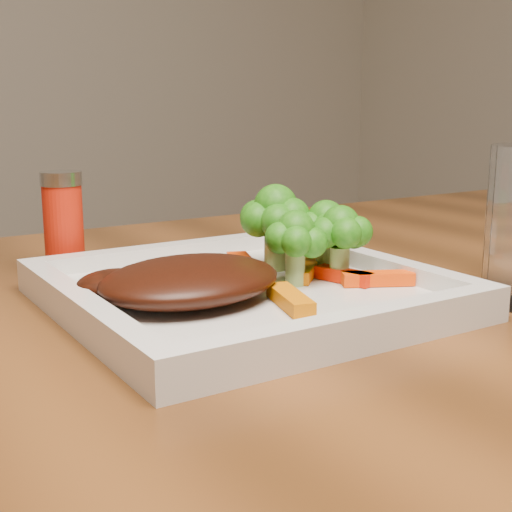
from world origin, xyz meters
TOP-DOWN VIEW (x-y plane):
  - plate at (0.19, 0.00)m, footprint 0.27×0.27m
  - steak at (0.14, -0.00)m, footprint 0.15×0.13m
  - broccoli_0 at (0.25, 0.04)m, footprint 0.09×0.09m
  - broccoli_1 at (0.27, 0.01)m, footprint 0.07×0.07m
  - broccoli_2 at (0.27, -0.01)m, footprint 0.07×0.07m
  - broccoli_3 at (0.23, -0.01)m, footprint 0.06×0.06m
  - carrot_1 at (0.28, -0.04)m, footprint 0.06×0.04m
  - carrot_2 at (0.19, -0.05)m, footprint 0.03×0.06m
  - carrot_3 at (0.29, 0.04)m, footprint 0.06×0.04m
  - carrot_4 at (0.22, 0.05)m, footprint 0.04×0.07m
  - carrot_5 at (0.27, -0.02)m, footprint 0.03×0.05m
  - carrot_6 at (0.25, 0.01)m, footprint 0.05×0.05m
  - spice_shaker at (0.10, 0.17)m, footprint 0.04×0.04m

SIDE VIEW (x-z plane):
  - plate at x=0.19m, z-range 0.75..0.76m
  - carrot_1 at x=0.28m, z-range 0.76..0.77m
  - carrot_2 at x=0.19m, z-range 0.76..0.77m
  - carrot_3 at x=0.29m, z-range 0.76..0.77m
  - carrot_4 at x=0.22m, z-range 0.76..0.77m
  - carrot_5 at x=0.27m, z-range 0.76..0.77m
  - carrot_6 at x=0.25m, z-range 0.76..0.77m
  - steak at x=0.14m, z-range 0.76..0.79m
  - broccoli_2 at x=0.27m, z-range 0.76..0.82m
  - broccoli_3 at x=0.23m, z-range 0.76..0.82m
  - broccoli_1 at x=0.27m, z-range 0.76..0.83m
  - spice_shaker at x=0.10m, z-range 0.75..0.84m
  - broccoli_0 at x=0.25m, z-range 0.76..0.83m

